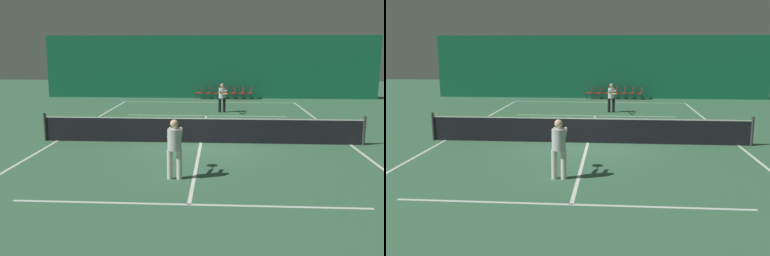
% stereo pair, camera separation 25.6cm
% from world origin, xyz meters
% --- Properties ---
extents(ground_plane, '(60.00, 60.00, 0.00)m').
position_xyz_m(ground_plane, '(0.00, 0.00, 0.00)').
color(ground_plane, '#386647').
extents(backdrop_curtain, '(23.00, 0.12, 4.31)m').
position_xyz_m(backdrop_curtain, '(0.00, 14.24, 2.16)').
color(backdrop_curtain, '#146042').
rests_on(backdrop_curtain, ground).
extents(court_line_baseline_far, '(11.00, 0.10, 0.00)m').
position_xyz_m(court_line_baseline_far, '(0.00, 11.90, 0.00)').
color(court_line_baseline_far, silver).
rests_on(court_line_baseline_far, ground).
extents(court_line_service_far, '(8.25, 0.10, 0.00)m').
position_xyz_m(court_line_service_far, '(0.00, 6.40, 0.00)').
color(court_line_service_far, silver).
rests_on(court_line_service_far, ground).
extents(court_line_service_near, '(8.25, 0.10, 0.00)m').
position_xyz_m(court_line_service_near, '(0.00, -6.40, 0.00)').
color(court_line_service_near, silver).
rests_on(court_line_service_near, ground).
extents(court_line_sideline_left, '(0.10, 23.80, 0.00)m').
position_xyz_m(court_line_sideline_left, '(-5.50, 0.00, 0.00)').
color(court_line_sideline_left, silver).
rests_on(court_line_sideline_left, ground).
extents(court_line_sideline_right, '(0.10, 23.80, 0.00)m').
position_xyz_m(court_line_sideline_right, '(5.50, 0.00, 0.00)').
color(court_line_sideline_right, silver).
rests_on(court_line_sideline_right, ground).
extents(court_line_centre, '(0.10, 12.80, 0.00)m').
position_xyz_m(court_line_centre, '(0.00, 0.00, 0.00)').
color(court_line_centre, silver).
rests_on(court_line_centre, ground).
extents(tennis_net, '(12.00, 0.10, 1.07)m').
position_xyz_m(tennis_net, '(0.00, 0.00, 0.51)').
color(tennis_net, black).
rests_on(tennis_net, ground).
extents(player_near, '(0.42, 1.35, 1.64)m').
position_xyz_m(player_near, '(-0.53, -4.45, 0.96)').
color(player_near, beige).
rests_on(player_near, ground).
extents(player_far, '(0.52, 1.34, 1.58)m').
position_xyz_m(player_far, '(0.83, 7.67, 0.92)').
color(player_far, black).
rests_on(player_far, ground).
extents(courtside_chair_0, '(0.44, 0.44, 0.84)m').
position_xyz_m(courtside_chair_0, '(-0.65, 13.69, 0.49)').
color(courtside_chair_0, '#2D2D2D').
rests_on(courtside_chair_0, ground).
extents(courtside_chair_1, '(0.44, 0.44, 0.84)m').
position_xyz_m(courtside_chair_1, '(-0.09, 13.69, 0.49)').
color(courtside_chair_1, '#2D2D2D').
rests_on(courtside_chair_1, ground).
extents(courtside_chair_2, '(0.44, 0.44, 0.84)m').
position_xyz_m(courtside_chair_2, '(0.48, 13.69, 0.49)').
color(courtside_chair_2, '#2D2D2D').
rests_on(courtside_chair_2, ground).
extents(courtside_chair_3, '(0.44, 0.44, 0.84)m').
position_xyz_m(courtside_chair_3, '(1.04, 13.69, 0.49)').
color(courtside_chair_3, '#2D2D2D').
rests_on(courtside_chair_3, ground).
extents(courtside_chair_4, '(0.44, 0.44, 0.84)m').
position_xyz_m(courtside_chair_4, '(1.61, 13.69, 0.49)').
color(courtside_chair_4, '#2D2D2D').
rests_on(courtside_chair_4, ground).
extents(courtside_chair_5, '(0.44, 0.44, 0.84)m').
position_xyz_m(courtside_chair_5, '(2.17, 13.69, 0.49)').
color(courtside_chair_5, '#2D2D2D').
rests_on(courtside_chair_5, ground).
extents(courtside_chair_6, '(0.44, 0.44, 0.84)m').
position_xyz_m(courtside_chair_6, '(2.74, 13.69, 0.49)').
color(courtside_chair_6, '#2D2D2D').
rests_on(courtside_chair_6, ground).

